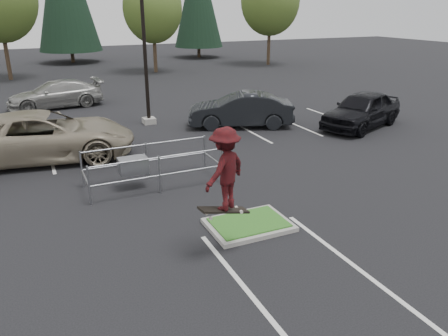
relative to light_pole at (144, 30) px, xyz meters
name	(u,v)px	position (x,y,z in m)	size (l,w,h in m)	color
ground	(249,227)	(-0.50, -12.00, -4.56)	(120.00, 120.00, 0.00)	black
grass_median	(249,224)	(-0.50, -12.00, -4.48)	(2.20, 1.60, 0.16)	gray
stall_lines	(144,165)	(-1.85, -5.98, -4.56)	(22.62, 17.60, 0.01)	silver
light_pole	(144,30)	(0.00, 0.00, 0.00)	(0.70, 0.60, 10.12)	gray
decid_c	(152,11)	(5.49, 17.83, 0.69)	(5.12, 5.12, 8.38)	#38281C
decid_d	(270,3)	(17.49, 18.33, 1.35)	(5.76, 5.76, 9.43)	#38281C
cart_corral	(138,165)	(-2.53, -8.00, -3.77)	(4.44, 1.62, 1.25)	gray
skateboarder	(224,170)	(-1.70, -13.00, -2.36)	(1.45, 1.25, 2.17)	black
car_l_tan	(44,136)	(-5.15, -3.69, -3.62)	(3.13, 6.78, 1.88)	gray
car_r_charc	(241,110)	(4.00, -2.44, -3.72)	(1.78, 5.11, 1.68)	black
car_r_black	(362,110)	(9.41, -5.00, -3.68)	(2.07, 5.15, 1.76)	black
car_far_silver	(56,94)	(-3.93, 6.00, -3.78)	(2.19, 5.38, 1.56)	#979792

